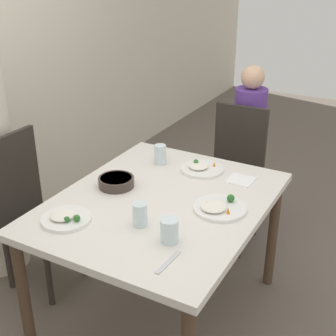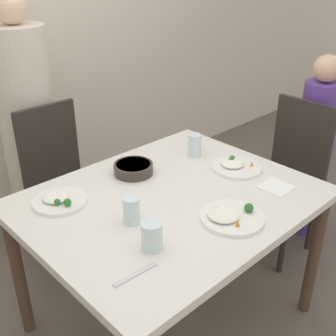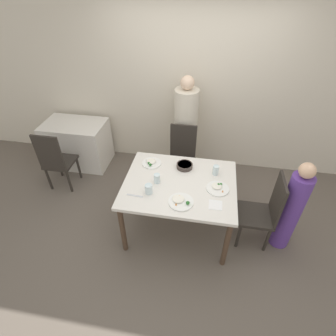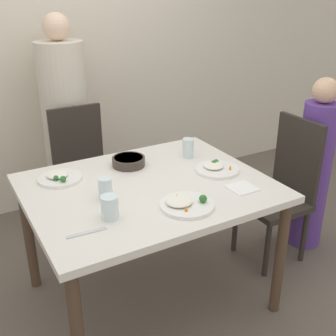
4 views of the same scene
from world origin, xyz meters
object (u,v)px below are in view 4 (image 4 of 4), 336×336
at_px(chair_adult_spot, 84,173).
at_px(plate_rice_adult, 216,169).
at_px(bowl_curry, 129,161).
at_px(person_adult, 67,131).
at_px(person_child, 313,171).
at_px(glass_water_tall, 188,148).
at_px(chair_child_spot, 282,188).

bearing_deg(chair_adult_spot, plate_rice_adult, -60.36).
height_order(chair_adult_spot, bowl_curry, chair_adult_spot).
height_order(chair_adult_spot, person_adult, person_adult).
relative_size(chair_adult_spot, person_adult, 0.62).
relative_size(chair_adult_spot, bowl_curry, 4.98).
relative_size(bowl_curry, plate_rice_adult, 0.77).
xyz_separation_m(chair_adult_spot, plate_rice_adult, (0.51, -0.90, 0.27)).
xyz_separation_m(person_adult, plate_rice_adult, (0.51, -1.24, 0.05)).
relative_size(person_adult, person_child, 1.30).
bearing_deg(person_child, glass_water_tall, 163.71).
height_order(person_adult, person_child, person_adult).
bearing_deg(plate_rice_adult, chair_child_spot, 0.49).
height_order(person_adult, plate_rice_adult, person_adult).
bearing_deg(plate_rice_adult, person_child, 0.33).
xyz_separation_m(chair_adult_spot, person_child, (1.35, -0.89, 0.07)).
bearing_deg(chair_adult_spot, glass_water_tall, -53.14).
distance_m(person_adult, plate_rice_adult, 1.34).
relative_size(chair_child_spot, glass_water_tall, 8.07).
distance_m(person_adult, glass_water_tall, 1.09).
xyz_separation_m(chair_child_spot, person_child, (0.28, -0.00, 0.07)).
bearing_deg(chair_child_spot, glass_water_tall, -113.23).
bearing_deg(chair_child_spot, person_adult, -138.91).
relative_size(person_adult, bowl_curry, 8.09).
bearing_deg(bowl_curry, chair_adult_spot, 99.87).
distance_m(chair_child_spot, plate_rice_adult, 0.62).
relative_size(plate_rice_adult, glass_water_tall, 2.10).
xyz_separation_m(chair_child_spot, glass_water_tall, (-0.59, 0.26, 0.32)).
height_order(person_child, glass_water_tall, person_child).
bearing_deg(glass_water_tall, person_child, -16.29).
distance_m(plate_rice_adult, glass_water_tall, 0.27).
bearing_deg(person_adult, chair_child_spot, -48.91).
height_order(chair_child_spot, person_adult, person_adult).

